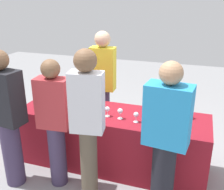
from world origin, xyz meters
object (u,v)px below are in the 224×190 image
(wine_bottle_2, at_px, (77,97))
(guest_3, at_px, (166,138))
(server_pouring, at_px, (103,83))
(wine_glass_0, at_px, (107,109))
(guest_1, at_px, (55,121))
(wine_glass_1, at_px, (120,111))
(wine_bottle_0, at_px, (51,92))
(wine_glass_2, at_px, (136,115))
(guest_0, at_px, (7,116))
(guest_2, at_px, (87,121))
(wine_bottle_4, at_px, (185,109))
(wine_bottle_1, at_px, (54,95))
(wine_bottle_3, at_px, (93,99))
(menu_board, at_px, (91,102))

(wine_bottle_2, distance_m, guest_3, 1.47)
(server_pouring, relative_size, guest_3, 1.04)
(wine_glass_0, bearing_deg, guest_1, -135.89)
(wine_glass_0, distance_m, wine_glass_1, 0.17)
(wine_bottle_0, relative_size, wine_glass_2, 2.36)
(guest_0, height_order, guest_2, guest_2)
(wine_bottle_0, distance_m, guest_3, 1.92)
(wine_glass_0, bearing_deg, server_pouring, 114.00)
(wine_bottle_4, height_order, wine_glass_0, wine_bottle_4)
(wine_bottle_1, bearing_deg, wine_bottle_3, 1.87)
(wine_bottle_4, distance_m, guest_1, 1.57)
(wine_bottle_0, xyz_separation_m, wine_bottle_4, (1.88, -0.03, 0.01))
(wine_bottle_2, xyz_separation_m, server_pouring, (0.19, 0.50, 0.07))
(wine_bottle_1, bearing_deg, server_pouring, 44.08)
(menu_board, bearing_deg, server_pouring, -36.43)
(wine_bottle_2, xyz_separation_m, guest_3, (1.29, -0.71, 0.00))
(wine_bottle_4, relative_size, wine_glass_2, 2.50)
(wine_bottle_1, distance_m, wine_bottle_3, 0.58)
(wine_bottle_0, distance_m, guest_2, 1.27)
(wine_bottle_3, xyz_separation_m, guest_2, (0.25, -0.77, 0.08))
(wine_bottle_4, xyz_separation_m, guest_0, (-1.91, -0.88, 0.01))
(wine_bottle_1, relative_size, wine_bottle_4, 0.99)
(wine_bottle_0, height_order, wine_bottle_1, wine_bottle_1)
(wine_glass_0, height_order, menu_board, wine_glass_0)
(server_pouring, distance_m, guest_3, 1.64)
(guest_2, bearing_deg, server_pouring, 94.08)
(wine_bottle_3, height_order, guest_1, guest_1)
(wine_bottle_1, bearing_deg, wine_bottle_0, 137.75)
(wine_glass_0, relative_size, wine_glass_1, 0.96)
(guest_0, distance_m, guest_1, 0.54)
(wine_bottle_4, height_order, guest_2, guest_2)
(wine_glass_0, bearing_deg, wine_bottle_0, 163.19)
(wine_glass_0, height_order, wine_glass_1, wine_glass_1)
(wine_glass_1, distance_m, wine_glass_2, 0.21)
(guest_2, bearing_deg, wine_glass_0, 78.97)
(wine_bottle_4, bearing_deg, guest_0, -155.22)
(wine_bottle_4, height_order, wine_glass_1, wine_bottle_4)
(wine_bottle_2, xyz_separation_m, guest_0, (-0.49, -0.83, 0.01))
(wine_bottle_3, height_order, wine_bottle_4, wine_bottle_4)
(wine_glass_0, bearing_deg, wine_bottle_3, 142.67)
(wine_bottle_2, distance_m, guest_0, 0.96)
(wine_bottle_1, bearing_deg, guest_2, -42.36)
(wine_bottle_1, xyz_separation_m, wine_bottle_3, (0.58, 0.02, 0.00))
(wine_bottle_1, xyz_separation_m, guest_2, (0.83, -0.75, 0.09))
(wine_glass_1, relative_size, server_pouring, 0.08)
(wine_glass_1, height_order, guest_0, guest_0)
(wine_bottle_0, bearing_deg, guest_0, -91.96)
(wine_bottle_2, distance_m, wine_bottle_4, 1.42)
(wine_bottle_1, height_order, menu_board, wine_bottle_1)
(wine_bottle_4, bearing_deg, wine_bottle_0, 179.02)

